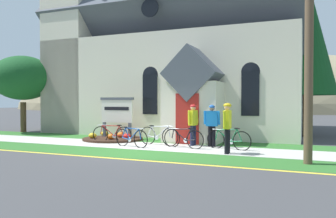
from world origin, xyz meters
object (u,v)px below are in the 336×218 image
object	(u,v)px
yard_deciduous_tree	(23,78)
bicycle_blue	(229,139)
bicycle_black	(159,136)
cyclist_in_white_jersey	(227,124)
bicycle_white	(112,134)
cyclist_in_blue_jersey	(212,122)
bicycle_red	(183,138)
cyclist_in_green_jersey	(193,122)
roadside_conifer	(307,37)
church_sign	(117,112)
bicycle_silver	(131,138)

from	to	relation	value
yard_deciduous_tree	bicycle_blue	bearing A→B (deg)	-11.18
bicycle_black	cyclist_in_white_jersey	bearing A→B (deg)	-21.11
cyclist_in_white_jersey	yard_deciduous_tree	xyz separation A→B (m)	(-12.61, 3.50, 2.09)
bicycle_blue	yard_deciduous_tree	bearing A→B (deg)	168.82
bicycle_white	cyclist_in_blue_jersey	xyz separation A→B (m)	(4.33, 0.28, 0.59)
bicycle_white	cyclist_in_blue_jersey	distance (m)	4.38
bicycle_blue	cyclist_in_blue_jersey	xyz separation A→B (m)	(-0.76, 0.44, 0.58)
bicycle_red	bicycle_white	bearing A→B (deg)	172.30
bicycle_blue	cyclist_in_white_jersey	distance (m)	1.23
bicycle_white	cyclist_in_green_jersey	world-z (taller)	cyclist_in_green_jersey
roadside_conifer	cyclist_in_blue_jersey	bearing A→B (deg)	-120.88
church_sign	cyclist_in_white_jersey	size ratio (longest dim) A/B	1.14
bicycle_red	bicycle_silver	world-z (taller)	bicycle_red
roadside_conifer	bicycle_white	bearing A→B (deg)	-142.38
church_sign	cyclist_in_white_jersey	xyz separation A→B (m)	(5.74, -2.40, -0.27)
bicycle_blue	roadside_conifer	distance (m)	8.10
bicycle_silver	yard_deciduous_tree	world-z (taller)	yard_deciduous_tree
bicycle_white	bicycle_silver	bearing A→B (deg)	-33.16
roadside_conifer	cyclist_in_green_jersey	bearing A→B (deg)	-126.62
roadside_conifer	cyclist_in_white_jersey	bearing A→B (deg)	-108.94
bicycle_red	yard_deciduous_tree	distance (m)	11.45
bicycle_black	bicycle_silver	xyz separation A→B (m)	(-0.75, -0.93, -0.02)
cyclist_in_blue_jersey	roadside_conifer	world-z (taller)	roadside_conifer
bicycle_white	cyclist_in_white_jersey	world-z (taller)	cyclist_in_white_jersey
cyclist_in_blue_jersey	bicycle_white	bearing A→B (deg)	-176.26
bicycle_red	bicycle_white	world-z (taller)	bicycle_red
bicycle_black	roadside_conifer	xyz separation A→B (m)	(5.53, 5.96, 4.61)
bicycle_white	roadside_conifer	bearing A→B (deg)	37.62
bicycle_black	bicycle_silver	size ratio (longest dim) A/B	1.10
bicycle_red	cyclist_in_white_jersey	distance (m)	2.08
bicycle_blue	cyclist_in_blue_jersey	distance (m)	1.05
bicycle_white	cyclist_in_green_jersey	bearing A→B (deg)	5.42
bicycle_black	bicycle_blue	xyz separation A→B (m)	(2.90, -0.15, -0.01)
cyclist_in_green_jersey	yard_deciduous_tree	bearing A→B (deg)	169.79
bicycle_red	cyclist_in_white_jersey	size ratio (longest dim) A/B	1.00
bicycle_black	cyclist_in_white_jersey	distance (m)	3.35
bicycle_blue	bicycle_silver	distance (m)	3.73
church_sign	bicycle_white	size ratio (longest dim) A/B	1.12
bicycle_silver	cyclist_in_blue_jersey	size ratio (longest dim) A/B	1.00
cyclist_in_white_jersey	cyclist_in_green_jersey	bearing A→B (deg)	138.25
bicycle_black	bicycle_silver	bearing A→B (deg)	-129.04
bicycle_red	bicycle_black	bearing A→B (deg)	159.87
bicycle_silver	cyclist_in_green_jersey	bearing A→B (deg)	31.16
bicycle_white	cyclist_in_blue_jersey	bearing A→B (deg)	3.74
bicycle_silver	cyclist_in_green_jersey	size ratio (longest dim) A/B	0.99
bicycle_black	cyclist_in_white_jersey	size ratio (longest dim) A/B	1.05
church_sign	cyclist_in_green_jersey	size ratio (longest dim) A/B	1.18
bicycle_white	yard_deciduous_tree	distance (m)	8.17
bicycle_silver	roadside_conifer	distance (m)	10.41
cyclist_in_white_jersey	yard_deciduous_tree	world-z (taller)	yard_deciduous_tree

